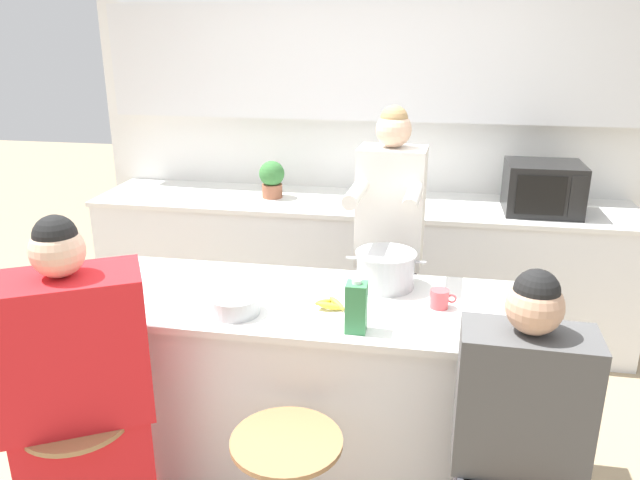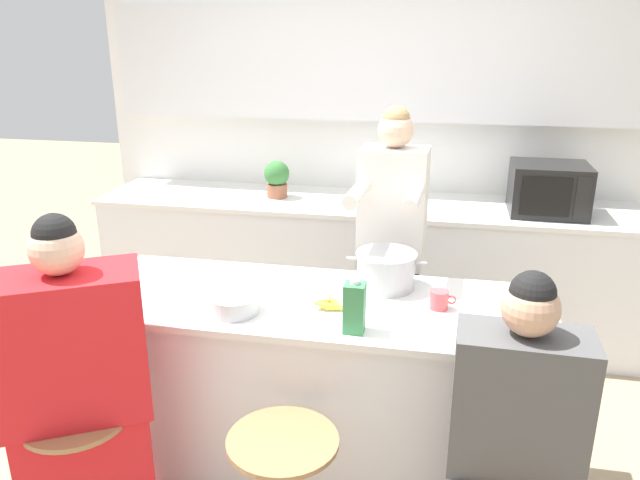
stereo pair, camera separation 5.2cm
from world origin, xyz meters
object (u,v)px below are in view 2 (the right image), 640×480
object	(u,v)px
person_wrapped_blanket	(80,409)
juice_carton	(354,307)
person_seated_near	(510,479)
person_cooking	(390,273)
potted_plant	(277,178)
bar_stool_leftmost	(84,477)
microwave	(549,189)
banana_bunch	(329,304)
kitchen_island	(317,392)
fruit_bowl	(508,328)
coffee_cup_near	(439,300)
cooking_pot	(386,270)

from	to	relation	value
person_wrapped_blanket	juice_carton	bearing A→B (deg)	-9.52
person_seated_near	person_cooking	bearing A→B (deg)	115.72
juice_carton	potted_plant	distance (m)	2.03
potted_plant	person_cooking	bearing A→B (deg)	-49.75
person_wrapped_blanket	bar_stool_leftmost	bearing A→B (deg)	-131.85
bar_stool_leftmost	person_cooking	xyz separation A→B (m)	(1.07, 1.20, 0.47)
person_wrapped_blanket	juice_carton	xyz separation A→B (m)	(1.00, 0.35, 0.36)
juice_carton	microwave	xyz separation A→B (m)	(0.96, 1.81, 0.06)
banana_bunch	kitchen_island	bearing A→B (deg)	132.30
person_wrapped_blanket	microwave	distance (m)	2.94
bar_stool_leftmost	person_seated_near	xyz separation A→B (m)	(1.59, 0.03, 0.23)
juice_carton	potted_plant	world-z (taller)	potted_plant
banana_bunch	potted_plant	world-z (taller)	potted_plant
bar_stool_leftmost	fruit_bowl	size ratio (longest dim) A/B	3.28
bar_stool_leftmost	kitchen_island	bearing A→B (deg)	38.07
person_wrapped_blanket	banana_bunch	world-z (taller)	person_wrapped_blanket
coffee_cup_near	potted_plant	world-z (taller)	potted_plant
fruit_bowl	microwave	world-z (taller)	microwave
kitchen_island	coffee_cup_near	bearing A→B (deg)	1.75
kitchen_island	juice_carton	bearing A→B (deg)	-51.87
banana_bunch	microwave	bearing A→B (deg)	56.37
bar_stool_leftmost	cooking_pot	size ratio (longest dim) A/B	1.86
bar_stool_leftmost	person_cooking	distance (m)	1.68
potted_plant	microwave	bearing A→B (deg)	-1.50
person_seated_near	microwave	distance (m)	2.25
person_seated_near	coffee_cup_near	bearing A→B (deg)	115.19
person_seated_near	fruit_bowl	distance (m)	0.55
person_wrapped_blanket	banana_bunch	bearing A→B (deg)	2.55
person_wrapped_blanket	juice_carton	world-z (taller)	person_wrapped_blanket
fruit_bowl	coffee_cup_near	bearing A→B (deg)	141.85
person_wrapped_blanket	potted_plant	world-z (taller)	person_wrapped_blanket
bar_stool_leftmost	person_seated_near	world-z (taller)	person_seated_near
bar_stool_leftmost	banana_bunch	xyz separation A→B (m)	(0.87, 0.55, 0.57)
juice_carton	microwave	world-z (taller)	microwave
kitchen_island	coffee_cup_near	world-z (taller)	coffee_cup_near
potted_plant	bar_stool_leftmost	bearing A→B (deg)	-95.06
kitchen_island	microwave	world-z (taller)	microwave
person_cooking	person_seated_near	bearing A→B (deg)	-62.83
microwave	potted_plant	distance (m)	1.76
potted_plant	person_wrapped_blanket	bearing A→B (deg)	-94.96
kitchen_island	cooking_pot	world-z (taller)	cooking_pot
person_wrapped_blanket	banana_bunch	distance (m)	1.05
person_seated_near	cooking_pot	world-z (taller)	person_seated_near
cooking_pot	potted_plant	world-z (taller)	potted_plant
person_seated_near	fruit_bowl	xyz separation A→B (m)	(-0.01, 0.42, 0.36)
kitchen_island	person_cooking	xyz separation A→B (m)	(0.27, 0.57, 0.38)
person_cooking	banana_bunch	bearing A→B (deg)	-103.72
person_seated_near	potted_plant	size ratio (longest dim) A/B	5.41
bar_stool_leftmost	potted_plant	distance (m)	2.35
bar_stool_leftmost	cooking_pot	world-z (taller)	cooking_pot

